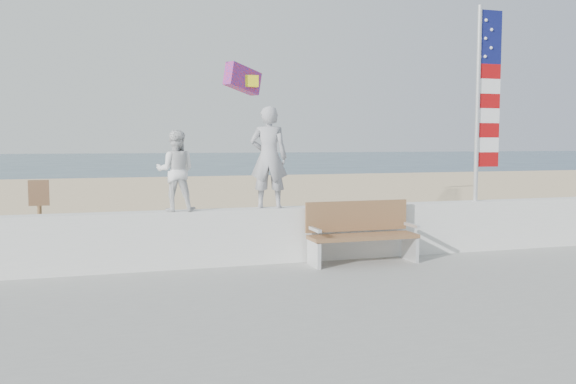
% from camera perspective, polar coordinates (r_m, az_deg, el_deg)
% --- Properties ---
extents(ground, '(220.00, 220.00, 0.00)m').
position_cam_1_polar(ground, '(8.30, 2.36, -10.36)').
color(ground, '#2B4557').
rests_on(ground, ground).
extents(sand, '(90.00, 40.00, 0.08)m').
position_cam_1_polar(sand, '(16.90, -7.82, -2.52)').
color(sand, beige).
rests_on(sand, ground).
extents(seawall, '(30.00, 0.35, 0.90)m').
position_cam_1_polar(seawall, '(10.04, -1.43, -4.04)').
color(seawall, white).
rests_on(seawall, boardwalk).
extents(adult, '(0.70, 0.58, 1.65)m').
position_cam_1_polar(adult, '(9.91, -1.82, 3.27)').
color(adult, '#A1A1A7').
rests_on(adult, seawall).
extents(child, '(0.69, 0.58, 1.26)m').
position_cam_1_polar(child, '(9.63, -10.47, 1.96)').
color(child, white).
rests_on(child, seawall).
extents(bench, '(1.80, 0.57, 1.00)m').
position_cam_1_polar(bench, '(10.07, 6.85, -3.71)').
color(bench, '#8C603D').
rests_on(bench, boardwalk).
extents(flag, '(0.50, 0.08, 3.50)m').
position_cam_1_polar(flag, '(11.66, 17.86, 8.60)').
color(flag, white).
rests_on(flag, seawall).
extents(parafoil_kite, '(0.95, 0.74, 0.67)m').
position_cam_1_polar(parafoil_kite, '(13.43, -4.16, 10.48)').
color(parafoil_kite, '#FC291C').
rests_on(parafoil_kite, ground).
extents(sign, '(0.32, 0.07, 1.46)m').
position_cam_1_polar(sign, '(10.73, -22.22, -2.13)').
color(sign, brown).
rests_on(sign, sand).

